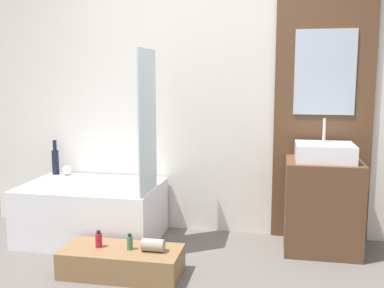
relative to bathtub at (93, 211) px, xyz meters
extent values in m
cube|color=silver|center=(0.91, 0.45, 1.05)|extent=(4.20, 0.06, 2.60)
cube|color=brown|center=(1.95, 0.40, 1.05)|extent=(0.82, 0.03, 2.60)
cube|color=#ADBCCC|center=(1.95, 0.37, 1.21)|extent=(0.50, 0.01, 0.71)
cube|color=white|center=(0.00, 0.00, 0.00)|extent=(1.17, 0.79, 0.49)
cube|color=silver|center=(0.00, 0.00, 0.24)|extent=(0.91, 0.55, 0.01)
cube|color=silver|center=(0.55, -0.14, 0.82)|extent=(0.01, 0.48, 1.14)
cube|color=olive|center=(0.49, -0.64, -0.15)|extent=(0.86, 0.38, 0.19)
cube|color=brown|center=(1.95, 0.12, 0.13)|extent=(0.60, 0.51, 0.75)
cube|color=white|center=(1.95, 0.12, 0.57)|extent=(0.46, 0.39, 0.14)
cylinder|color=silver|center=(1.95, 0.23, 0.74)|extent=(0.02, 0.02, 0.19)
cylinder|color=black|center=(-0.50, 0.31, 0.36)|extent=(0.07, 0.07, 0.23)
cylinder|color=black|center=(-0.50, 0.31, 0.53)|extent=(0.04, 0.04, 0.10)
sphere|color=silver|center=(-0.38, 0.30, 0.29)|extent=(0.09, 0.09, 0.09)
cylinder|color=#B21928|center=(0.32, -0.64, 0.00)|extent=(0.05, 0.05, 0.10)
cylinder|color=black|center=(0.32, -0.64, 0.06)|extent=(0.03, 0.03, 0.02)
cylinder|color=#38704C|center=(0.56, -0.64, -0.01)|extent=(0.04, 0.04, 0.10)
cylinder|color=black|center=(0.56, -0.64, 0.05)|extent=(0.03, 0.03, 0.02)
cylinder|color=gray|center=(0.73, -0.64, -0.01)|extent=(0.16, 0.09, 0.09)
camera|label=1|loc=(1.58, -3.57, 1.18)|focal=42.00mm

